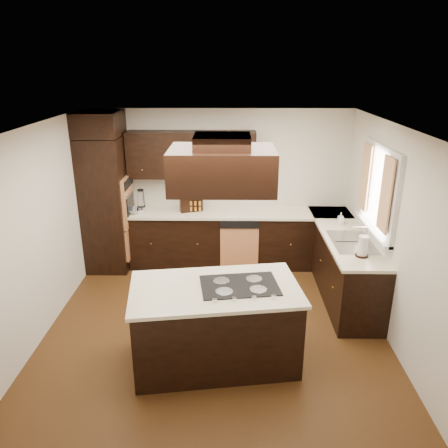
{
  "coord_description": "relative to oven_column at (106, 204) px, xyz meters",
  "views": [
    {
      "loc": [
        0.18,
        -4.82,
        3.16
      ],
      "look_at": [
        0.1,
        0.6,
        1.15
      ],
      "focal_mm": 35.0,
      "sensor_mm": 36.0,
      "label": 1
    }
  ],
  "objects": [
    {
      "name": "blender_base",
      "position": [
        0.55,
        0.01,
        -0.09
      ],
      "size": [
        0.15,
        0.15,
        0.1
      ],
      "primitive_type": "cylinder",
      "color": "silver",
      "rests_on": "countertop_back"
    },
    {
      "name": "island",
      "position": [
        1.8,
        -2.42,
        -0.62
      ],
      "size": [
        1.85,
        1.18,
        0.88
      ],
      "primitive_type": "cube",
      "rotation": [
        0.0,
        0.0,
        0.14
      ],
      "color": "black",
      "rests_on": "floor"
    },
    {
      "name": "spice_rack",
      "position": [
        1.34,
        0.09,
        0.01
      ],
      "size": [
        0.37,
        0.22,
        0.3
      ],
      "primitive_type": "cube",
      "rotation": [
        0.0,
        0.0,
        0.38
      ],
      "color": "black",
      "rests_on": "countertop_back"
    },
    {
      "name": "blender_pitcher",
      "position": [
        0.55,
        0.01,
        0.09
      ],
      "size": [
        0.13,
        0.13,
        0.26
      ],
      "primitive_type": "cone",
      "color": "silver",
      "rests_on": "blender_base"
    },
    {
      "name": "hood_duct",
      "position": [
        1.88,
        -2.25,
        1.38
      ],
      "size": [
        0.55,
        0.5,
        0.13
      ],
      "primitive_type": "cube",
      "color": "black",
      "rests_on": "ceiling"
    },
    {
      "name": "base_cabinets_back",
      "position": [
        1.81,
        0.09,
        -0.62
      ],
      "size": [
        2.93,
        0.6,
        0.88
      ],
      "primitive_type": "cube",
      "color": "black",
      "rests_on": "floor"
    },
    {
      "name": "wall_back",
      "position": [
        1.78,
        0.4,
        0.19
      ],
      "size": [
        4.2,
        0.02,
        2.5
      ],
      "primitive_type": "cube",
      "color": "beige",
      "rests_on": "ground"
    },
    {
      "name": "upper_cabinets",
      "position": [
        1.34,
        0.23,
        0.75
      ],
      "size": [
        2.0,
        0.34,
        0.72
      ],
      "primitive_type": "cube",
      "color": "black",
      "rests_on": "wall_back"
    },
    {
      "name": "curtain_right",
      "position": [
        3.79,
        -0.74,
        0.64
      ],
      "size": [
        0.02,
        0.34,
        0.9
      ],
      "primitive_type": "cube",
      "color": "#FDE4B7",
      "rests_on": "wall_right"
    },
    {
      "name": "mixing_bowl",
      "position": [
        0.44,
        0.01,
        -0.11
      ],
      "size": [
        0.34,
        0.34,
        0.07
      ],
      "primitive_type": "imported",
      "rotation": [
        0.0,
        0.0,
        -0.33
      ],
      "color": "silver",
      "rests_on": "countertop_back"
    },
    {
      "name": "wall_front",
      "position": [
        1.78,
        -3.81,
        0.19
      ],
      "size": [
        4.2,
        0.02,
        2.5
      ],
      "primitive_type": "cube",
      "color": "beige",
      "rests_on": "ground"
    },
    {
      "name": "dishwasher_front",
      "position": [
        2.1,
        -0.2,
        -0.66
      ],
      "size": [
        0.6,
        0.05,
        0.72
      ],
      "primitive_type": "cube",
      "color": "#D48751",
      "rests_on": "floor"
    },
    {
      "name": "range_hood",
      "position": [
        1.88,
        -2.25,
        1.1
      ],
      "size": [
        1.05,
        0.72,
        0.42
      ],
      "primitive_type": "cube",
      "color": "black",
      "rests_on": "ceiling"
    },
    {
      "name": "base_cabinets_right",
      "position": [
        3.58,
        -0.8,
        -0.62
      ],
      "size": [
        0.6,
        2.4,
        0.88
      ],
      "primitive_type": "cube",
      "color": "black",
      "rests_on": "floor"
    },
    {
      "name": "oven_column",
      "position": [
        0.0,
        0.0,
        0.0
      ],
      "size": [
        0.65,
        0.75,
        2.12
      ],
      "primitive_type": "cube",
      "color": "black",
      "rests_on": "floor"
    },
    {
      "name": "wall_right",
      "position": [
        3.88,
        -1.71,
        0.19
      ],
      "size": [
        0.02,
        4.2,
        2.5
      ],
      "primitive_type": "cube",
      "color": "beige",
      "rests_on": "ground"
    },
    {
      "name": "soap_bottle",
      "position": [
        3.58,
        -0.46,
        -0.05
      ],
      "size": [
        0.09,
        0.09,
        0.18
      ],
      "primitive_type": "imported",
      "rotation": [
        0.0,
        0.0,
        -0.12
      ],
      "color": "silver",
      "rests_on": "countertop_right"
    },
    {
      "name": "island_top",
      "position": [
        1.8,
        -2.42,
        -0.16
      ],
      "size": [
        1.92,
        1.25,
        0.04
      ],
      "primitive_type": "cube",
      "rotation": [
        0.0,
        0.0,
        0.14
      ],
      "color": "beige",
      "rests_on": "island"
    },
    {
      "name": "floor",
      "position": [
        1.78,
        -1.71,
        -1.07
      ],
      "size": [
        4.2,
        4.2,
        0.02
      ],
      "primitive_type": "cube",
      "color": "brown",
      "rests_on": "ground"
    },
    {
      "name": "curtain_left",
      "position": [
        3.79,
        -1.57,
        0.64
      ],
      "size": [
        0.02,
        0.34,
        0.9
      ],
      "primitive_type": "cube",
      "color": "#FDE4B7",
      "rests_on": "wall_right"
    },
    {
      "name": "wall_left",
      "position": [
        -0.33,
        -1.71,
        0.19
      ],
      "size": [
        0.02,
        4.2,
        2.5
      ],
      "primitive_type": "cube",
      "color": "beige",
      "rests_on": "ground"
    },
    {
      "name": "wall_oven_face",
      "position": [
        0.35,
        0.0,
        0.06
      ],
      "size": [
        0.05,
        0.62,
        0.78
      ],
      "primitive_type": "cube",
      "color": "#D48751",
      "rests_on": "oven_column"
    },
    {
      "name": "window_frame",
      "position": [
        3.85,
        -1.16,
        0.59
      ],
      "size": [
        0.06,
        1.32,
        1.12
      ],
      "primitive_type": "cube",
      "color": "silver",
      "rests_on": "wall_right"
    },
    {
      "name": "cooktop",
      "position": [
        2.06,
        -2.39,
        -0.13
      ],
      "size": [
        0.89,
        0.66,
        0.01
      ],
      "primitive_type": "cube",
      "rotation": [
        0.0,
        0.0,
        0.14
      ],
      "color": "black",
      "rests_on": "island_top"
    },
    {
      "name": "sink_rim",
      "position": [
        3.58,
        -1.16,
        -0.14
      ],
      "size": [
        0.52,
        0.84,
        0.01
      ],
      "primitive_type": "cube",
      "color": "silver",
      "rests_on": "countertop_right"
    },
    {
      "name": "window_pane",
      "position": [
        3.87,
        -1.16,
        0.59
      ],
      "size": [
        0.0,
        1.2,
        1.0
      ],
      "primitive_type": "cube",
      "color": "white",
      "rests_on": "wall_right"
    },
    {
      "name": "countertop_back",
      "position": [
        1.81,
        0.08,
        -0.16
      ],
      "size": [
        2.93,
        0.63,
        0.04
      ],
      "primitive_type": "cube",
      "color": "beige",
      "rests_on": "base_cabinets_back"
    },
    {
      "name": "countertop_right",
      "position": [
        3.56,
        -0.8,
        -0.16
      ],
      "size": [
        0.63,
        2.4,
        0.04
      ],
      "primitive_type": "cube",
      "color": "beige",
      "rests_on": "base_cabinets_right"
    },
    {
      "name": "paper_towel",
      "position": [
        3.58,
        -1.61,
        -0.01
      ],
      "size": [
        0.13,
        0.13,
        0.27
      ],
      "primitive_type": "cylinder",
      "rotation": [
        0.0,
        0.0,
        -0.04
      ],
      "color": "silver",
      "rests_on": "countertop_right"
    },
    {
      "name": "ceiling",
      "position": [
        1.78,
        -1.71,
        1.45
      ],
      "size": [
        4.2,
        4.2,
        0.02
      ],
      "primitive_type": "cube",
      "color": "silver",
      "rests_on": "ground"
    }
  ]
}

